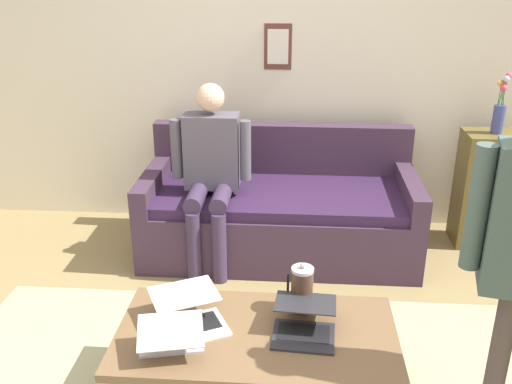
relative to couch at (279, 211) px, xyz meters
name	(u,v)px	position (x,y,z in m)	size (l,w,h in m)	color
back_wall	(265,56)	(0.15, -0.59, 1.04)	(7.04, 0.11, 2.70)	beige
couch	(279,211)	(0.00, 0.00, 0.00)	(1.96, 0.90, 0.88)	#3E2A3C
coffee_table	(256,339)	(0.05, 1.64, 0.07)	(1.32, 0.69, 0.42)	brown
laptop_left	(171,336)	(0.43, 1.76, 0.16)	(0.34, 0.37, 0.14)	silver
laptop_center	(304,324)	(-0.17, 1.62, 0.16)	(0.31, 0.35, 0.14)	#28282D
laptop_right	(190,316)	(0.37, 1.60, 0.16)	(0.44, 0.46, 0.13)	silver
french_press	(302,289)	(-0.16, 1.43, 0.23)	(0.13, 0.11, 0.27)	#4C3323
side_shelf	(486,189)	(-1.54, -0.22, 0.13)	(0.42, 0.32, 0.88)	brown
flower_vase	(500,110)	(-1.54, -0.22, 0.74)	(0.09, 0.10, 0.43)	#3D4582
person_seated	(211,166)	(0.47, 0.23, 0.42)	(0.55, 0.51, 1.28)	#3A2A45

